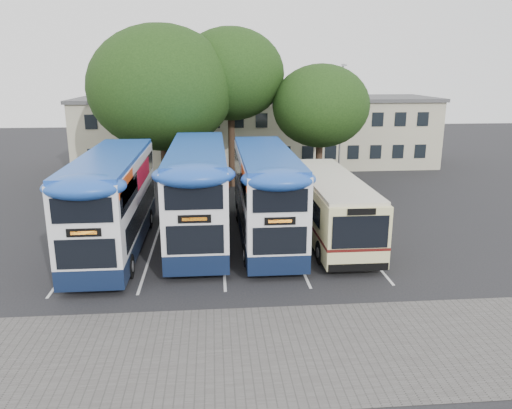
{
  "coord_description": "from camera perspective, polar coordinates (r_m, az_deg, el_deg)",
  "views": [
    {
      "loc": [
        -4.11,
        -19.02,
        8.72
      ],
      "look_at": [
        -2.03,
        5.0,
        2.13
      ],
      "focal_mm": 35.0,
      "sensor_mm": 36.0,
      "label": 1
    }
  ],
  "objects": [
    {
      "name": "tree_mid",
      "position": [
        37.33,
        -2.91,
        14.63
      ],
      "size": [
        7.81,
        7.81,
        11.64
      ],
      "color": "black",
      "rests_on": "ground"
    },
    {
      "name": "bus_dd_left",
      "position": [
        25.29,
        -16.03,
        0.71
      ],
      "size": [
        2.76,
        11.38,
        4.74
      ],
      "color": "#0E1934",
      "rests_on": "ground"
    },
    {
      "name": "bus_single",
      "position": [
        26.63,
        8.43,
        0.2
      ],
      "size": [
        2.8,
        11.01,
        3.29
      ],
      "color": "beige",
      "rests_on": "ground"
    },
    {
      "name": "lamp_post",
      "position": [
        40.45,
        9.69,
        9.92
      ],
      "size": [
        0.25,
        1.05,
        9.06
      ],
      "color": "gray",
      "rests_on": "ground"
    },
    {
      "name": "tree_left",
      "position": [
        35.91,
        -10.75,
        12.94
      ],
      "size": [
        10.08,
        10.08,
        11.7
      ],
      "color": "black",
      "rests_on": "ground"
    },
    {
      "name": "bus_dd_right",
      "position": [
        25.78,
        1.09,
        1.53
      ],
      "size": [
        2.73,
        11.26,
        4.69
      ],
      "color": "#0E1934",
      "rests_on": "ground"
    },
    {
      "name": "depot_building",
      "position": [
        46.53,
        0.15,
        8.42
      ],
      "size": [
        32.4,
        8.4,
        6.2
      ],
      "color": "beige",
      "rests_on": "ground"
    },
    {
      "name": "bus_dd_mid",
      "position": [
        26.06,
        -6.61,
        1.84
      ],
      "size": [
        2.86,
        11.78,
        4.91
      ],
      "color": "#0E1934",
      "rests_on": "ground"
    },
    {
      "name": "tree_right",
      "position": [
        36.58,
        7.41,
        11.09
      ],
      "size": [
        6.93,
        6.93,
        9.08
      ],
      "color": "black",
      "rests_on": "ground"
    },
    {
      "name": "bay_lines",
      "position": [
        25.56,
        -3.86,
        -4.68
      ],
      "size": [
        14.12,
        11.0,
        0.01
      ],
      "color": "silver",
      "rests_on": "ground"
    },
    {
      "name": "ground",
      "position": [
        21.33,
        6.69,
        -8.95
      ],
      "size": [
        120.0,
        120.0,
        0.0
      ],
      "primitive_type": "plane",
      "color": "black",
      "rests_on": "ground"
    },
    {
      "name": "paving_strip",
      "position": [
        16.65,
        3.21,
        -16.31
      ],
      "size": [
        40.0,
        6.0,
        0.01
      ],
      "primitive_type": "cube",
      "color": "#595654",
      "rests_on": "ground"
    }
  ]
}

